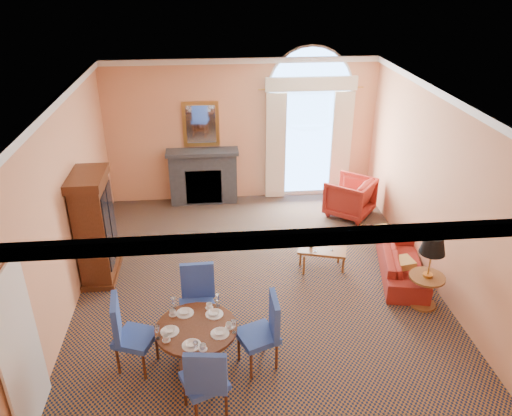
{
  "coord_description": "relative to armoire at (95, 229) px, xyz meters",
  "views": [
    {
      "loc": [
        -0.73,
        -6.94,
        5.03
      ],
      "look_at": [
        0.0,
        0.5,
        1.3
      ],
      "focal_mm": 35.0,
      "sensor_mm": 36.0,
      "label": 1
    }
  ],
  "objects": [
    {
      "name": "ground",
      "position": [
        2.72,
        -0.69,
        -0.94
      ],
      "size": [
        7.5,
        7.5,
        0.0
      ],
      "primitive_type": "plane",
      "color": "#111D36",
      "rests_on": "ground"
    },
    {
      "name": "room_envelope",
      "position": [
        2.69,
        -0.02,
        1.57
      ],
      "size": [
        6.04,
        7.52,
        3.45
      ],
      "color": "#F3A574",
      "rests_on": "ground"
    },
    {
      "name": "armoire",
      "position": [
        0.0,
        0.0,
        0.0
      ],
      "size": [
        0.56,
        0.99,
        1.95
      ],
      "color": "#401E0E",
      "rests_on": "ground"
    },
    {
      "name": "dining_table",
      "position": [
        1.71,
        -2.4,
        -0.42
      ],
      "size": [
        1.09,
        1.09,
        0.89
      ],
      "color": "#401E0E",
      "rests_on": "ground"
    },
    {
      "name": "dining_chair_north",
      "position": [
        1.73,
        -1.62,
        -0.31
      ],
      "size": [
        0.58,
        0.58,
        1.1
      ],
      "rotation": [
        0.0,
        0.0,
        3.35
      ],
      "color": "#28469D",
      "rests_on": "ground"
    },
    {
      "name": "dining_chair_south",
      "position": [
        1.82,
        -3.26,
        -0.31
      ],
      "size": [
        0.64,
        0.64,
        1.1
      ],
      "rotation": [
        0.0,
        0.0,
        0.38
      ],
      "color": "#28469D",
      "rests_on": "ground"
    },
    {
      "name": "dining_chair_east",
      "position": [
        2.63,
        -2.42,
        -0.31
      ],
      "size": [
        0.64,
        0.64,
        1.1
      ],
      "rotation": [
        0.0,
        0.0,
        1.94
      ],
      "color": "#28469D",
      "rests_on": "ground"
    },
    {
      "name": "dining_chair_west",
      "position": [
        0.79,
        -2.29,
        -0.31
      ],
      "size": [
        0.63,
        0.63,
        1.1
      ],
      "rotation": [
        0.0,
        0.0,
        -1.93
      ],
      "color": "#28469D",
      "rests_on": "ground"
    },
    {
      "name": "sofa",
      "position": [
        5.27,
        -0.51,
        -0.68
      ],
      "size": [
        1.08,
        1.91,
        0.52
      ],
      "primitive_type": "imported",
      "rotation": [
        0.0,
        0.0,
        1.35
      ],
      "color": "maroon",
      "rests_on": "ground"
    },
    {
      "name": "armchair",
      "position": [
        4.97,
        1.91,
        -0.52
      ],
      "size": [
        1.28,
        1.27,
        0.84
      ],
      "primitive_type": "imported",
      "rotation": [
        0.0,
        0.0,
        4.03
      ],
      "color": "maroon",
      "rests_on": "ground"
    },
    {
      "name": "coffee_table",
      "position": [
        3.9,
        -0.15,
        -0.54
      ],
      "size": [
        0.94,
        0.7,
        0.73
      ],
      "rotation": [
        0.0,
        0.0,
        -0.3
      ],
      "color": "brown",
      "rests_on": "ground"
    },
    {
      "name": "side_table",
      "position": [
        5.32,
        -1.37,
        -0.13
      ],
      "size": [
        0.56,
        0.56,
        1.24
      ],
      "color": "brown",
      "rests_on": "ground"
    }
  ]
}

